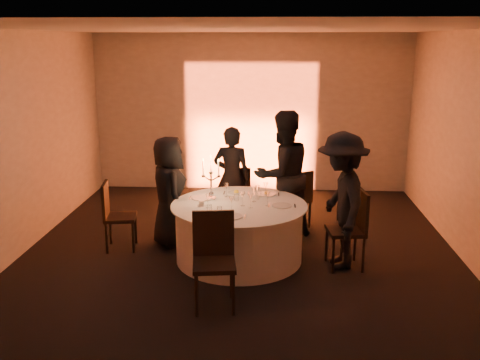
# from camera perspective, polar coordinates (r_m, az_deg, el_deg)

# --- Properties ---
(floor) EXTENTS (7.00, 7.00, 0.00)m
(floor) POSITION_cam_1_polar(r_m,az_deg,el_deg) (7.31, -0.10, -8.39)
(floor) COLOR black
(floor) RESTS_ON ground
(ceiling) EXTENTS (7.00, 7.00, 0.00)m
(ceiling) POSITION_cam_1_polar(r_m,az_deg,el_deg) (6.72, -0.11, 15.85)
(ceiling) COLOR silver
(ceiling) RESTS_ON wall_back
(wall_back) EXTENTS (7.00, 0.00, 7.00)m
(wall_back) POSITION_cam_1_polar(r_m,az_deg,el_deg) (10.30, 1.17, 7.11)
(wall_back) COLOR #ADA8A1
(wall_back) RESTS_ON floor
(wall_front) EXTENTS (7.00, 0.00, 7.00)m
(wall_front) POSITION_cam_1_polar(r_m,az_deg,el_deg) (3.51, -3.86, -8.31)
(wall_front) COLOR #ADA8A1
(wall_front) RESTS_ON floor
(wall_left) EXTENTS (0.00, 7.00, 7.00)m
(wall_left) POSITION_cam_1_polar(r_m,az_deg,el_deg) (7.66, -23.16, 3.24)
(wall_left) COLOR #ADA8A1
(wall_left) RESTS_ON floor
(wall_right) EXTENTS (0.00, 7.00, 7.00)m
(wall_right) POSITION_cam_1_polar(r_m,az_deg,el_deg) (7.31, 24.11, 2.63)
(wall_right) COLOR #ADA8A1
(wall_right) RESTS_ON floor
(uplighter_fixture) EXTENTS (0.25, 0.12, 0.10)m
(uplighter_fixture) POSITION_cam_1_polar(r_m,az_deg,el_deg) (10.31, 1.05, -1.12)
(uplighter_fixture) COLOR black
(uplighter_fixture) RESTS_ON floor
(banquet_table) EXTENTS (1.80, 1.80, 0.77)m
(banquet_table) POSITION_cam_1_polar(r_m,az_deg,el_deg) (7.16, -0.10, -5.56)
(banquet_table) COLOR black
(banquet_table) RESTS_ON floor
(chair_left) EXTENTS (0.48, 0.48, 0.97)m
(chair_left) POSITION_cam_1_polar(r_m,az_deg,el_deg) (7.66, -13.26, -3.33)
(chair_left) COLOR black
(chair_left) RESTS_ON floor
(chair_back_left) EXTENTS (0.42, 0.42, 0.90)m
(chair_back_left) POSITION_cam_1_polar(r_m,az_deg,el_deg) (8.66, -0.10, -1.08)
(chair_back_left) COLOR black
(chair_back_left) RESTS_ON floor
(chair_back_right) EXTENTS (0.55, 0.55, 0.92)m
(chair_back_right) POSITION_cam_1_polar(r_m,az_deg,el_deg) (8.36, 6.16, -1.70)
(chair_back_right) COLOR black
(chair_back_right) RESTS_ON floor
(chair_right) EXTENTS (0.50, 0.50, 1.03)m
(chair_right) POSITION_cam_1_polar(r_m,az_deg,el_deg) (7.01, 11.91, -4.66)
(chair_right) COLOR black
(chair_right) RESTS_ON floor
(chair_front) EXTENTS (0.52, 0.52, 1.05)m
(chair_front) POSITION_cam_1_polar(r_m,az_deg,el_deg) (5.93, -2.81, -7.84)
(chair_front) COLOR black
(chair_front) RESTS_ON floor
(guest_left) EXTENTS (0.78, 0.91, 1.58)m
(guest_left) POSITION_cam_1_polar(r_m,az_deg,el_deg) (7.62, -7.56, -1.23)
(guest_left) COLOR black
(guest_left) RESTS_ON floor
(guest_back_left) EXTENTS (0.63, 0.47, 1.60)m
(guest_back_left) POSITION_cam_1_polar(r_m,az_deg,el_deg) (8.30, -0.88, 0.29)
(guest_back_left) COLOR black
(guest_back_left) RESTS_ON floor
(guest_back_right) EXTENTS (1.16, 1.10, 1.90)m
(guest_back_right) POSITION_cam_1_polar(r_m,az_deg,el_deg) (7.87, 4.56, 0.57)
(guest_back_right) COLOR black
(guest_back_right) RESTS_ON floor
(guest_right) EXTENTS (0.77, 1.20, 1.77)m
(guest_right) POSITION_cam_1_polar(r_m,az_deg,el_deg) (6.92, 10.78, -2.20)
(guest_right) COLOR black
(guest_right) RESTS_ON floor
(plate_left) EXTENTS (0.36, 0.29, 0.01)m
(plate_left) POSITION_cam_1_polar(r_m,az_deg,el_deg) (7.32, -4.04, -1.92)
(plate_left) COLOR white
(plate_left) RESTS_ON banquet_table
(plate_back_left) EXTENTS (0.36, 0.25, 0.08)m
(plate_back_left) POSITION_cam_1_polar(r_m,az_deg,el_deg) (7.53, -0.40, -1.29)
(plate_back_left) COLOR white
(plate_back_left) RESTS_ON banquet_table
(plate_back_right) EXTENTS (0.35, 0.26, 0.08)m
(plate_back_right) POSITION_cam_1_polar(r_m,az_deg,el_deg) (7.49, 2.85, -1.43)
(plate_back_right) COLOR white
(plate_back_right) RESTS_ON banquet_table
(plate_right) EXTENTS (0.36, 0.26, 0.01)m
(plate_right) POSITION_cam_1_polar(r_m,az_deg,el_deg) (6.99, 4.49, -2.74)
(plate_right) COLOR white
(plate_right) RESTS_ON banquet_table
(plate_front) EXTENTS (0.35, 0.28, 0.08)m
(plate_front) POSITION_cam_1_polar(r_m,az_deg,el_deg) (6.55, -0.95, -3.82)
(plate_front) COLOR white
(plate_front) RESTS_ON banquet_table
(coffee_cup) EXTENTS (0.11, 0.11, 0.07)m
(coffee_cup) POSITION_cam_1_polar(r_m,az_deg,el_deg) (7.00, -4.12, -2.49)
(coffee_cup) COLOR white
(coffee_cup) RESTS_ON banquet_table
(candelabra) EXTENTS (0.26, 0.12, 0.61)m
(candelabra) POSITION_cam_1_polar(r_m,az_deg,el_deg) (7.24, -3.10, -0.38)
(candelabra) COLOR white
(candelabra) RESTS_ON banquet_table
(wine_glass_a) EXTENTS (0.07, 0.07, 0.19)m
(wine_glass_a) POSITION_cam_1_polar(r_m,az_deg,el_deg) (7.35, -1.45, -0.75)
(wine_glass_a) COLOR white
(wine_glass_a) RESTS_ON banquet_table
(wine_glass_b) EXTENTS (0.07, 0.07, 0.19)m
(wine_glass_b) POSITION_cam_1_polar(r_m,az_deg,el_deg) (7.24, 1.89, -0.99)
(wine_glass_b) COLOR white
(wine_glass_b) RESTS_ON banquet_table
(wine_glass_c) EXTENTS (0.07, 0.07, 0.19)m
(wine_glass_c) POSITION_cam_1_polar(r_m,az_deg,el_deg) (6.94, 2.97, -1.70)
(wine_glass_c) COLOR white
(wine_glass_c) RESTS_ON banquet_table
(wine_glass_d) EXTENTS (0.07, 0.07, 0.19)m
(wine_glass_d) POSITION_cam_1_polar(r_m,az_deg,el_deg) (7.12, 1.51, -1.25)
(wine_glass_d) COLOR white
(wine_glass_d) RESTS_ON banquet_table
(wine_glass_e) EXTENTS (0.07, 0.07, 0.19)m
(wine_glass_e) POSITION_cam_1_polar(r_m,az_deg,el_deg) (6.93, 0.29, -1.71)
(wine_glass_e) COLOR white
(wine_glass_e) RESTS_ON banquet_table
(wine_glass_f) EXTENTS (0.07, 0.07, 0.19)m
(wine_glass_f) POSITION_cam_1_polar(r_m,az_deg,el_deg) (6.85, 1.14, -1.91)
(wine_glass_f) COLOR white
(wine_glass_f) RESTS_ON banquet_table
(wine_glass_g) EXTENTS (0.07, 0.07, 0.19)m
(wine_glass_g) POSITION_cam_1_polar(r_m,az_deg,el_deg) (6.87, -3.45, -1.89)
(wine_glass_g) COLOR white
(wine_glass_g) RESTS_ON banquet_table
(wine_glass_h) EXTENTS (0.07, 0.07, 0.19)m
(wine_glass_h) POSITION_cam_1_polar(r_m,az_deg,el_deg) (7.40, 2.76, -0.66)
(wine_glass_h) COLOR white
(wine_glass_h) RESTS_ON banquet_table
(wine_glass_i) EXTENTS (0.07, 0.07, 0.19)m
(wine_glass_i) POSITION_cam_1_polar(r_m,az_deg,el_deg) (6.73, -0.93, -2.21)
(wine_glass_i) COLOR white
(wine_glass_i) RESTS_ON banquet_table
(tumbler_a) EXTENTS (0.07, 0.07, 0.09)m
(tumbler_a) POSITION_cam_1_polar(r_m,az_deg,el_deg) (6.67, -2.21, -3.23)
(tumbler_a) COLOR white
(tumbler_a) RESTS_ON banquet_table
(tumbler_b) EXTENTS (0.07, 0.07, 0.09)m
(tumbler_b) POSITION_cam_1_polar(r_m,az_deg,el_deg) (7.18, -0.38, -1.89)
(tumbler_b) COLOR white
(tumbler_b) RESTS_ON banquet_table
(tumbler_c) EXTENTS (0.07, 0.07, 0.09)m
(tumbler_c) POSITION_cam_1_polar(r_m,az_deg,el_deg) (7.36, 2.04, -1.48)
(tumbler_c) COLOR white
(tumbler_c) RESTS_ON banquet_table
(tumbler_d) EXTENTS (0.07, 0.07, 0.09)m
(tumbler_d) POSITION_cam_1_polar(r_m,az_deg,el_deg) (6.75, -3.30, -3.02)
(tumbler_d) COLOR white
(tumbler_d) RESTS_ON banquet_table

